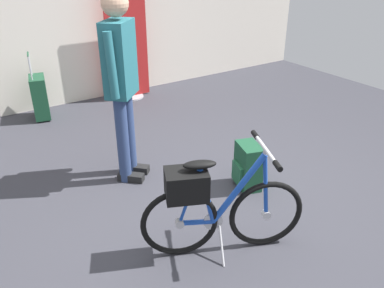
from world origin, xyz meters
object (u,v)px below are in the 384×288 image
at_px(visitor_near_wall, 121,78).
at_px(folding_bike_foreground, 213,206).
at_px(floor_banner_stand, 128,50).
at_px(rolling_suitcase, 40,97).
at_px(backpack_on_floor, 248,166).

bearing_deg(visitor_near_wall, folding_bike_foreground, -87.68).
xyz_separation_m(floor_banner_stand, rolling_suitcase, (-1.27, -0.07, -0.41)).
height_order(rolling_suitcase, backpack_on_floor, rolling_suitcase).
bearing_deg(rolling_suitcase, visitor_near_wall, -81.05).
bearing_deg(backpack_on_floor, rolling_suitcase, 112.71).
bearing_deg(backpack_on_floor, visitor_near_wall, 136.97).
bearing_deg(floor_banner_stand, folding_bike_foreground, -105.78).
relative_size(floor_banner_stand, backpack_on_floor, 3.71).
xyz_separation_m(folding_bike_foreground, rolling_suitcase, (-0.35, 3.18, -0.11)).
bearing_deg(folding_bike_foreground, rolling_suitcase, 96.31).
distance_m(folding_bike_foreground, rolling_suitcase, 3.20).
bearing_deg(backpack_on_floor, floor_banner_stand, 86.76).
distance_m(floor_banner_stand, folding_bike_foreground, 3.40).
relative_size(folding_bike_foreground, rolling_suitcase, 1.30).
xyz_separation_m(folding_bike_foreground, backpack_on_floor, (0.77, 0.51, -0.18)).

